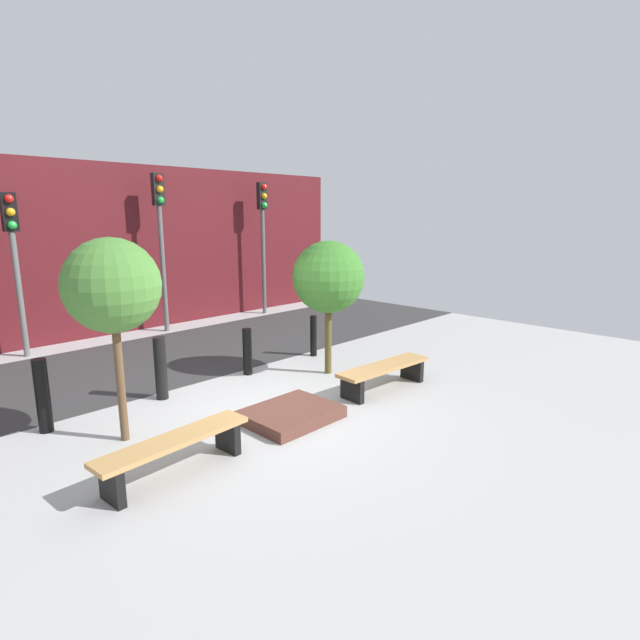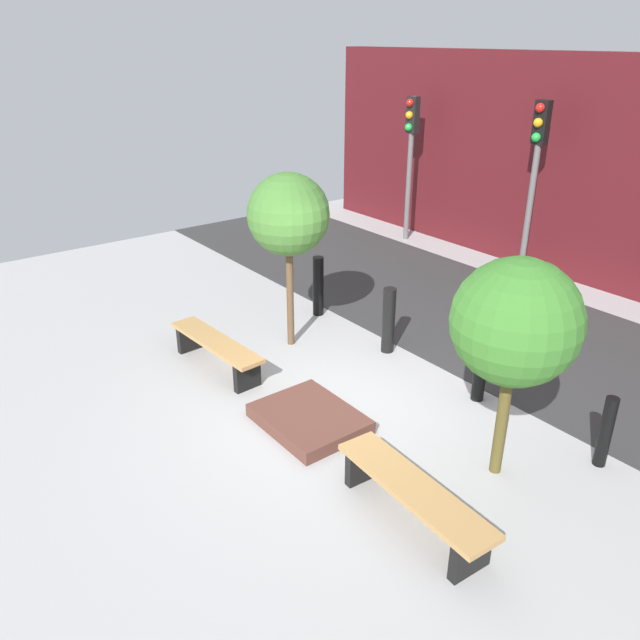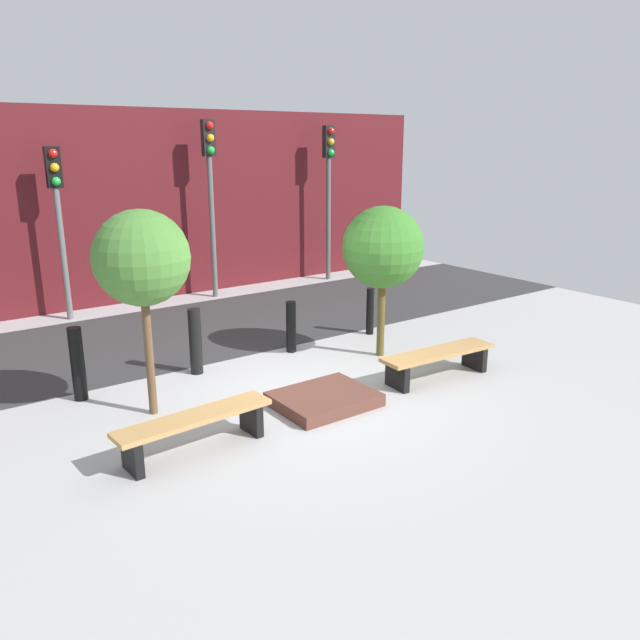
{
  "view_description": "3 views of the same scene",
  "coord_description": "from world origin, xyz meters",
  "px_view_note": "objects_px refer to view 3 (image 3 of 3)",
  "views": [
    {
      "loc": [
        -4.69,
        -5.65,
        3.0
      ],
      "look_at": [
        0.57,
        -0.56,
        1.44
      ],
      "focal_mm": 28.0,
      "sensor_mm": 36.0,
      "label": 1
    },
    {
      "loc": [
        5.35,
        -4.42,
        4.5
      ],
      "look_at": [
        -0.42,
        -0.01,
        1.17
      ],
      "focal_mm": 35.0,
      "sensor_mm": 36.0,
      "label": 2
    },
    {
      "loc": [
        -4.73,
        -6.93,
        3.51
      ],
      "look_at": [
        0.48,
        0.26,
        0.97
      ],
      "focal_mm": 35.0,
      "sensor_mm": 36.0,
      "label": 3
    }
  ],
  "objects_px": {
    "bench_left": "(195,425)",
    "traffic_light_mid_west": "(57,202)",
    "bollard_far_left": "(78,364)",
    "bollard_center": "(291,327)",
    "bollard_right": "(370,311)",
    "planter_bed": "(324,399)",
    "tree_behind_left_bench": "(142,259)",
    "bollard_left": "(195,341)",
    "traffic_light_mid_east": "(210,178)",
    "traffic_light_east": "(329,176)",
    "bench_right": "(438,358)",
    "tree_behind_right_bench": "(383,248)"
  },
  "relations": [
    {
      "from": "bench_left",
      "to": "traffic_light_mid_west",
      "type": "height_order",
      "value": "traffic_light_mid_west"
    },
    {
      "from": "bollard_far_left",
      "to": "bollard_center",
      "type": "height_order",
      "value": "bollard_far_left"
    },
    {
      "from": "bollard_right",
      "to": "traffic_light_mid_west",
      "type": "distance_m",
      "value": 6.45
    },
    {
      "from": "planter_bed",
      "to": "tree_behind_left_bench",
      "type": "height_order",
      "value": "tree_behind_left_bench"
    },
    {
      "from": "tree_behind_left_bench",
      "to": "bollard_center",
      "type": "bearing_deg",
      "value": 19.78
    },
    {
      "from": "planter_bed",
      "to": "bollard_right",
      "type": "height_order",
      "value": "bollard_right"
    },
    {
      "from": "tree_behind_left_bench",
      "to": "bollard_left",
      "type": "xyz_separation_m",
      "value": [
        1.12,
        1.04,
        -1.57
      ]
    },
    {
      "from": "bollard_far_left",
      "to": "traffic_light_mid_west",
      "type": "relative_size",
      "value": 0.31
    },
    {
      "from": "tree_behind_left_bench",
      "to": "traffic_light_mid_east",
      "type": "distance_m",
      "value": 6.58
    },
    {
      "from": "planter_bed",
      "to": "bollard_center",
      "type": "bearing_deg",
      "value": 67.75
    },
    {
      "from": "bollard_far_left",
      "to": "bollard_center",
      "type": "xyz_separation_m",
      "value": [
        3.56,
        0.0,
        -0.08
      ]
    },
    {
      "from": "bench_left",
      "to": "planter_bed",
      "type": "bearing_deg",
      "value": 2.09
    },
    {
      "from": "bollard_left",
      "to": "bollard_right",
      "type": "distance_m",
      "value": 3.56
    },
    {
      "from": "traffic_light_mid_east",
      "to": "traffic_light_east",
      "type": "height_order",
      "value": "traffic_light_mid_east"
    },
    {
      "from": "bench_right",
      "to": "tree_behind_left_bench",
      "type": "bearing_deg",
      "value": 165.32
    },
    {
      "from": "tree_behind_left_bench",
      "to": "bench_left",
      "type": "bearing_deg",
      "value": -90.0
    },
    {
      "from": "bollard_far_left",
      "to": "bollard_right",
      "type": "xyz_separation_m",
      "value": [
        5.34,
        0.0,
        -0.09
      ]
    },
    {
      "from": "tree_behind_right_bench",
      "to": "traffic_light_east",
      "type": "height_order",
      "value": "traffic_light_east"
    },
    {
      "from": "bench_right",
      "to": "traffic_light_mid_east",
      "type": "distance_m",
      "value": 7.18
    },
    {
      "from": "bollard_center",
      "to": "bollard_right",
      "type": "xyz_separation_m",
      "value": [
        1.78,
        0.0,
        -0.0
      ]
    },
    {
      "from": "bollard_far_left",
      "to": "traffic_light_mid_west",
      "type": "xyz_separation_m",
      "value": [
        1.02,
        4.38,
        1.85
      ]
    },
    {
      "from": "bench_left",
      "to": "traffic_light_mid_west",
      "type": "bearing_deg",
      "value": 83.35
    },
    {
      "from": "planter_bed",
      "to": "tree_behind_right_bench",
      "type": "distance_m",
      "value": 2.9
    },
    {
      "from": "bollard_center",
      "to": "traffic_light_east",
      "type": "xyz_separation_m",
      "value": [
        4.07,
        4.38,
        2.23
      ]
    },
    {
      "from": "bollard_left",
      "to": "traffic_light_mid_east",
      "type": "height_order",
      "value": "traffic_light_mid_east"
    },
    {
      "from": "bollard_far_left",
      "to": "tree_behind_right_bench",
      "type": "bearing_deg",
      "value": -12.57
    },
    {
      "from": "bench_right",
      "to": "bollard_far_left",
      "type": "relative_size",
      "value": 1.86
    },
    {
      "from": "tree_behind_right_bench",
      "to": "bollard_left",
      "type": "bearing_deg",
      "value": 160.22
    },
    {
      "from": "bollard_right",
      "to": "traffic_light_mid_west",
      "type": "xyz_separation_m",
      "value": [
        -4.32,
        4.38,
        1.93
      ]
    },
    {
      "from": "bench_right",
      "to": "traffic_light_mid_west",
      "type": "bearing_deg",
      "value": 122.07
    },
    {
      "from": "traffic_light_mid_east",
      "to": "traffic_light_east",
      "type": "xyz_separation_m",
      "value": [
        3.3,
        -0.0,
        -0.05
      ]
    },
    {
      "from": "bench_right",
      "to": "planter_bed",
      "type": "relative_size",
      "value": 1.48
    },
    {
      "from": "traffic_light_mid_east",
      "to": "tree_behind_left_bench",
      "type": "bearing_deg",
      "value": -124.03
    },
    {
      "from": "planter_bed",
      "to": "bollard_right",
      "type": "bearing_deg",
      "value": 39.17
    },
    {
      "from": "bollard_right",
      "to": "traffic_light_east",
      "type": "relative_size",
      "value": 0.23
    },
    {
      "from": "planter_bed",
      "to": "bench_left",
      "type": "bearing_deg",
      "value": -174.33
    },
    {
      "from": "planter_bed",
      "to": "bollard_center",
      "type": "relative_size",
      "value": 1.48
    },
    {
      "from": "planter_bed",
      "to": "bollard_center",
      "type": "height_order",
      "value": "bollard_center"
    },
    {
      "from": "planter_bed",
      "to": "bollard_far_left",
      "type": "height_order",
      "value": "bollard_far_left"
    },
    {
      "from": "tree_behind_left_bench",
      "to": "traffic_light_mid_west",
      "type": "height_order",
      "value": "traffic_light_mid_west"
    },
    {
      "from": "bench_right",
      "to": "bollard_left",
      "type": "height_order",
      "value": "bollard_left"
    },
    {
      "from": "bollard_far_left",
      "to": "tree_behind_left_bench",
      "type": "bearing_deg",
      "value": -57.94
    },
    {
      "from": "bollard_right",
      "to": "traffic_light_mid_east",
      "type": "distance_m",
      "value": 5.05
    },
    {
      "from": "bollard_right",
      "to": "traffic_light_east",
      "type": "distance_m",
      "value": 5.43
    },
    {
      "from": "bench_right",
      "to": "tree_behind_right_bench",
      "type": "height_order",
      "value": "tree_behind_right_bench"
    },
    {
      "from": "bollard_right",
      "to": "bench_left",
      "type": "bearing_deg",
      "value": -153.12
    },
    {
      "from": "traffic_light_mid_west",
      "to": "traffic_light_east",
      "type": "distance_m",
      "value": 6.62
    },
    {
      "from": "planter_bed",
      "to": "bollard_left",
      "type": "distance_m",
      "value": 2.39
    },
    {
      "from": "bench_left",
      "to": "bollard_left",
      "type": "distance_m",
      "value": 2.63
    },
    {
      "from": "tree_behind_left_bench",
      "to": "traffic_light_east",
      "type": "bearing_deg",
      "value": 37.91
    }
  ]
}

